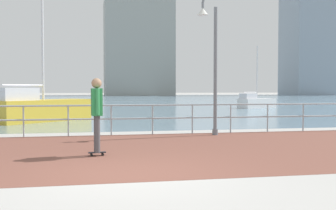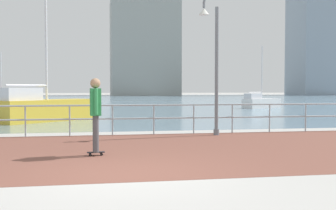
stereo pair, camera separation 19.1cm
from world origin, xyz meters
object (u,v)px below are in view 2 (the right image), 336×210
object	(u,v)px
skateboarder	(96,109)
sailboat_gray	(44,108)
sailboat_yellow	(261,102)
sailboat_teal	(2,97)
lamppost	(213,54)

from	to	relation	value
skateboarder	sailboat_gray	distance (m)	10.74
sailboat_yellow	sailboat_teal	size ratio (longest dim) A/B	0.82
lamppost	sailboat_yellow	xyz separation A→B (m)	(9.12, 17.59, -2.21)
sailboat_yellow	sailboat_teal	distance (m)	33.33
lamppost	skateboarder	size ratio (longest dim) A/B	2.71
lamppost	sailboat_gray	distance (m)	9.66
sailboat_teal	sailboat_gray	distance (m)	34.07
lamppost	sailboat_yellow	size ratio (longest dim) A/B	0.97
skateboarder	sailboat_yellow	size ratio (longest dim) A/B	0.36
lamppost	skateboarder	xyz separation A→B (m)	(-3.79, -3.44, -1.60)
lamppost	sailboat_yellow	distance (m)	19.94
sailboat_gray	lamppost	bearing A→B (deg)	-47.67
sailboat_yellow	sailboat_gray	world-z (taller)	sailboat_gray
skateboarder	lamppost	bearing A→B (deg)	42.25
lamppost	sailboat_teal	xyz separation A→B (m)	(-15.81, 39.71, -2.10)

